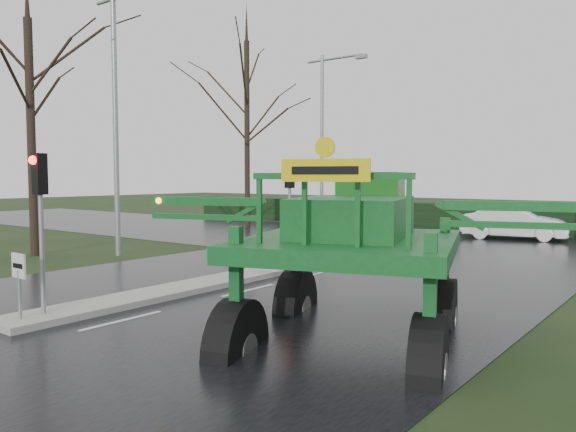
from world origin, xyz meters
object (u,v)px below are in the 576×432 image
Objects in this scene: traffic_signal_mid at (289,191)px; street_light_left_far at (326,125)px; traffic_signal_near at (40,199)px; street_light_left_near at (120,98)px; crop_sprayer at (241,226)px; white_sedan at (513,240)px; keep_left_sign at (19,275)px.

street_light_left_far is (-6.89, 12.51, 3.40)m from traffic_signal_mid.
traffic_signal_near is 0.35× the size of street_light_left_near.
traffic_signal_mid is at bearing 103.39° from crop_sprayer.
traffic_signal_mid is 14.68m from street_light_left_far.
street_light_left_near is at bearing 134.53° from traffic_signal_near.
traffic_signal_near is at bearing 158.98° from white_sedan.
street_light_left_far is (0.00, 14.00, 0.00)m from street_light_left_near.
keep_left_sign is 0.14× the size of street_light_left_far.
keep_left_sign is at bearing -72.22° from street_light_left_far.
traffic_signal_near is at bearing 177.12° from crop_sprayer.
traffic_signal_mid is 14.17m from white_sedan.
traffic_signal_mid is 0.45× the size of crop_sprayer.
traffic_signal_near is 22.37m from street_light_left_far.
street_light_left_near reaches higher than traffic_signal_near.
white_sedan is (3.32, 13.53, -2.59)m from traffic_signal_mid.
keep_left_sign is 0.28× the size of white_sedan.
street_light_left_near reaches higher than traffic_signal_mid.
traffic_signal_mid is (0.00, 8.99, 1.53)m from keep_left_sign.
white_sedan is (3.32, 22.52, -1.06)m from keep_left_sign.
traffic_signal_near is 0.45× the size of crop_sprayer.
white_sedan is at bearing 76.22° from traffic_signal_mid.
keep_left_sign is at bearing -90.00° from traffic_signal_mid.
keep_left_sign is 1.61m from traffic_signal_near.
street_light_left_near is at bearing -167.79° from traffic_signal_mid.
keep_left_sign is 23.11m from street_light_left_far.
street_light_left_far is at bearing 108.17° from traffic_signal_near.
traffic_signal_near is at bearing -90.00° from traffic_signal_mid.
white_sedan is (10.21, 15.02, -5.99)m from street_light_left_near.
traffic_signal_near is (0.00, 0.49, 1.53)m from keep_left_sign.
crop_sprayer reaches higher than traffic_signal_near.
street_light_left_far is at bearing 118.86° from traffic_signal_mid.
traffic_signal_mid is at bearing 90.00° from traffic_signal_near.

